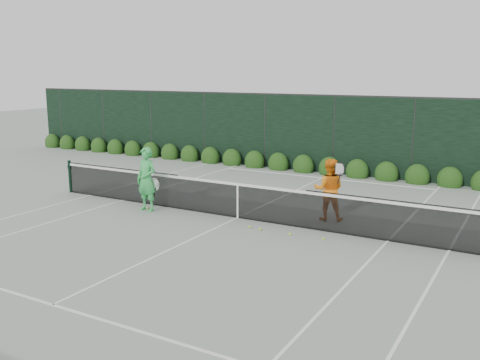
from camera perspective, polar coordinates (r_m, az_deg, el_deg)
The scene contains 8 objects.
ground at distance 14.69m, azimuth -0.25°, elevation -4.07°, with size 80.00×80.00×0.00m, color gray.
tennis_net at distance 14.57m, azimuth -0.33°, elevation -2.04°, with size 12.90×0.10×1.07m.
player_woman at distance 15.48m, azimuth -9.93°, elevation 0.07°, with size 0.71×0.50×1.84m.
player_man at distance 14.50m, azimuth 9.46°, elevation -1.01°, with size 0.99×0.85×1.68m.
court_lines at distance 14.69m, azimuth -0.25°, elevation -4.04°, with size 11.03×23.83×0.01m.
windscreen_fence at distance 12.12m, azimuth -6.65°, elevation -0.15°, with size 32.00×21.07×3.06m.
hedge_row at distance 20.99m, azimuth 9.53°, elevation 1.20°, with size 31.66×0.65×0.94m.
tennis_balls at distance 13.77m, azimuth 1.09°, elevation -4.99°, with size 5.58×0.33×0.07m.
Camera 1 is at (7.05, -12.26, 3.97)m, focal length 40.00 mm.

